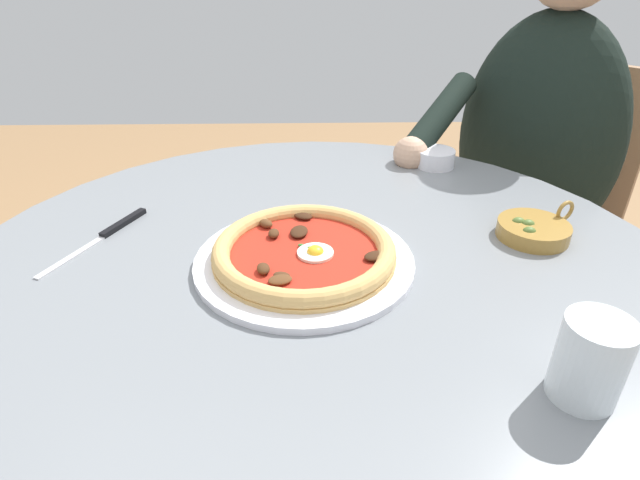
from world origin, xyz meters
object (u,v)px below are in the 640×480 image
(pizza_on_plate, at_px, (304,254))
(ramekin_capers, at_px, (435,157))
(steak_knife, at_px, (111,231))
(cafe_chair_diner, at_px, (542,202))
(olive_pan, at_px, (533,230))
(dining_table, at_px, (316,345))
(diner_person, at_px, (517,223))
(water_glass, at_px, (589,365))

(pizza_on_plate, relative_size, ramekin_capers, 4.00)
(ramekin_capers, bearing_deg, pizza_on_plate, -126.08)
(steak_knife, xyz_separation_m, cafe_chair_diner, (0.91, 0.50, -0.20))
(olive_pan, bearing_deg, dining_table, -167.29)
(diner_person, xyz_separation_m, cafe_chair_diner, (0.10, 0.10, 0.01))
(diner_person, bearing_deg, steak_knife, -153.64)
(steak_knife, relative_size, olive_pan, 1.58)
(steak_knife, bearing_deg, ramekin_capers, 25.12)
(olive_pan, bearing_deg, ramekin_capers, 106.42)
(water_glass, xyz_separation_m, ramekin_capers, (-0.01, 0.60, -0.02))
(cafe_chair_diner, bearing_deg, steak_knife, -151.31)
(pizza_on_plate, height_order, diner_person, diner_person)
(dining_table, distance_m, ramekin_capers, 0.46)
(dining_table, bearing_deg, pizza_on_plate, 154.60)
(ramekin_capers, height_order, olive_pan, olive_pan)
(diner_person, bearing_deg, olive_pan, -112.12)
(steak_knife, height_order, ramekin_capers, ramekin_capers)
(dining_table, height_order, pizza_on_plate, pizza_on_plate)
(dining_table, xyz_separation_m, ramekin_capers, (0.24, 0.36, 0.16))
(olive_pan, relative_size, diner_person, 0.11)
(steak_knife, height_order, olive_pan, olive_pan)
(water_glass, height_order, ramekin_capers, water_glass)
(pizza_on_plate, relative_size, cafe_chair_diner, 0.35)
(cafe_chair_diner, bearing_deg, dining_table, -135.01)
(dining_table, xyz_separation_m, steak_knife, (-0.31, 0.10, 0.14))
(dining_table, xyz_separation_m, diner_person, (0.50, 0.50, -0.07))
(pizza_on_plate, bearing_deg, cafe_chair_diner, 43.93)
(pizza_on_plate, bearing_deg, steak_knife, 162.29)
(olive_pan, bearing_deg, diner_person, 67.88)
(ramekin_capers, bearing_deg, cafe_chair_diner, 33.76)
(water_glass, xyz_separation_m, olive_pan, (0.07, 0.31, -0.03))
(dining_table, relative_size, ramekin_capers, 13.65)
(water_glass, relative_size, diner_person, 0.08)
(water_glass, bearing_deg, cafe_chair_diner, 67.49)
(ramekin_capers, bearing_deg, steak_knife, -154.88)
(water_glass, distance_m, steak_knife, 0.66)
(dining_table, relative_size, water_glass, 11.66)
(pizza_on_plate, bearing_deg, ramekin_capers, 53.92)
(pizza_on_plate, distance_m, steak_knife, 0.31)
(pizza_on_plate, relative_size, diner_person, 0.26)
(ramekin_capers, relative_size, cafe_chair_diner, 0.09)
(water_glass, height_order, steak_knife, water_glass)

